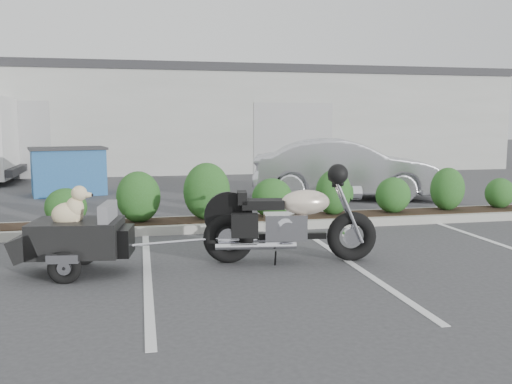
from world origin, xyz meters
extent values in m
plane|color=#38383A|center=(0.00, 0.00, 0.00)|extent=(90.00, 90.00, 0.00)
cube|color=#9E9E93|center=(1.00, 2.20, 0.07)|extent=(12.00, 1.00, 0.15)
cube|color=#9EA099|center=(0.00, 17.00, 2.00)|extent=(26.00, 10.00, 4.00)
torus|color=black|center=(-0.41, -0.27, 0.34)|extent=(0.70, 0.27, 0.69)
torus|color=black|center=(1.26, -0.51, 0.34)|extent=(0.70, 0.27, 0.69)
cylinder|color=silver|center=(-0.41, -0.27, 0.34)|extent=(0.30, 0.16, 0.29)
cylinder|color=silver|center=(1.26, -0.51, 0.34)|extent=(0.26, 0.14, 0.25)
cylinder|color=silver|center=(1.18, -0.60, 0.72)|extent=(0.44, 0.11, 0.91)
cylinder|color=silver|center=(1.21, -0.39, 0.72)|extent=(0.44, 0.11, 0.91)
cylinder|color=silver|center=(1.03, -0.47, 1.11)|extent=(0.13, 0.71, 0.03)
cylinder|color=silver|center=(1.31, -0.51, 0.94)|extent=(0.15, 0.20, 0.18)
sphere|color=black|center=(0.95, -0.77, 1.23)|extent=(0.30, 0.30, 0.27)
cube|color=silver|center=(0.35, -0.38, 0.49)|extent=(0.61, 0.42, 0.35)
cube|color=black|center=(0.45, -0.39, 0.36)|extent=(0.93, 0.23, 0.08)
ellipsoid|color=beige|center=(0.62, -0.41, 0.82)|extent=(0.72, 0.47, 0.34)
cube|color=black|center=(0.05, -0.33, 0.80)|extent=(0.60, 0.38, 0.12)
cube|color=black|center=(-0.23, -0.29, 0.89)|extent=(0.16, 0.32, 0.16)
cylinder|color=silver|center=(-0.08, -0.50, 0.27)|extent=(1.08, 0.24, 0.09)
cylinder|color=silver|center=(-0.03, -0.14, 0.27)|extent=(1.08, 0.24, 0.09)
cube|color=black|center=(-0.25, -0.58, 0.56)|extent=(0.36, 0.19, 0.31)
cube|color=black|center=(-2.35, -0.38, 0.46)|extent=(1.17, 0.88, 0.43)
cube|color=slate|center=(-1.96, -0.44, 0.74)|extent=(0.21, 0.65, 0.31)
cube|color=slate|center=(-2.30, -0.39, 0.57)|extent=(0.80, 0.73, 0.04)
cube|color=black|center=(-2.91, -0.30, 0.39)|extent=(0.49, 0.78, 0.37)
cube|color=black|center=(-1.78, -0.46, 0.41)|extent=(0.27, 0.54, 0.35)
torus|color=black|center=(-2.46, -0.80, 0.18)|extent=(0.41, 0.17, 0.40)
torus|color=black|center=(-2.34, 0.05, 0.18)|extent=(0.41, 0.17, 0.40)
cube|color=silver|center=(-2.47, -0.85, 0.31)|extent=(0.38, 0.13, 0.10)
cube|color=silver|center=(-2.33, 0.10, 0.31)|extent=(0.38, 0.13, 0.10)
cylinder|color=black|center=(-2.40, -0.38, 0.18)|extent=(0.17, 0.92, 0.04)
cylinder|color=silver|center=(-1.54, -0.50, 0.34)|extent=(0.61, 0.12, 0.04)
ellipsoid|color=beige|center=(-2.45, -0.38, 0.75)|extent=(0.42, 0.31, 0.31)
ellipsoid|color=beige|center=(-2.36, -0.40, 0.83)|extent=(0.25, 0.24, 0.28)
sphere|color=beige|center=(-2.30, -0.40, 1.02)|extent=(0.22, 0.22, 0.19)
ellipsoid|color=beige|center=(-2.21, -0.42, 1.00)|extent=(0.15, 0.10, 0.07)
sphere|color=black|center=(-2.15, -0.43, 1.00)|extent=(0.04, 0.04, 0.04)
ellipsoid|color=beige|center=(-2.35, -0.45, 1.04)|extent=(0.05, 0.05, 0.11)
ellipsoid|color=beige|center=(-2.33, -0.34, 1.04)|extent=(0.05, 0.05, 0.11)
cylinder|color=beige|center=(-2.34, -0.46, 0.64)|extent=(0.05, 0.05, 0.12)
cylinder|color=beige|center=(-2.32, -0.34, 0.64)|extent=(0.05, 0.05, 0.12)
imported|color=#B6B6BE|center=(3.39, 5.26, 0.74)|extent=(4.74, 2.60, 1.48)
cube|color=#1C518D|center=(-3.41, 7.53, 0.60)|extent=(2.01, 1.56, 1.19)
cube|color=#2D2D30|center=(-3.41, 7.53, 1.21)|extent=(2.13, 1.68, 0.06)
camera|label=1|loc=(-1.54, -7.36, 1.90)|focal=38.00mm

